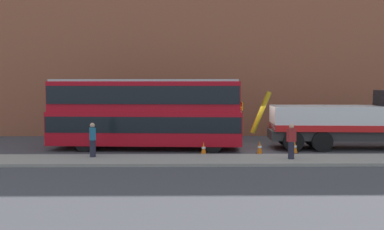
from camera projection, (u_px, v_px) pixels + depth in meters
name	position (u px, v px, depth m)	size (l,w,h in m)	color
ground_plane	(255.00, 149.00, 25.61)	(120.00, 120.00, 0.00)	#424247
near_kerb	(268.00, 160.00, 21.41)	(60.00, 2.80, 0.15)	gray
building_facade	(241.00, 25.00, 31.87)	(60.00, 1.50, 16.00)	#935138
recovery_tow_truck	(356.00, 119.00, 25.34)	(10.21, 3.15, 3.67)	#2D2D2D
double_decker_bus	(146.00, 111.00, 25.18)	(11.15, 3.18, 4.06)	#B70C19
pedestrian_onlooker	(93.00, 140.00, 21.82)	(0.39, 0.47, 1.71)	#232333
pedestrian_bystander	(291.00, 142.00, 21.22)	(0.45, 0.37, 1.71)	#232333
traffic_cone_near_bus	(204.00, 149.00, 23.30)	(0.36, 0.36, 0.72)	orange
traffic_cone_midway	(260.00, 148.00, 23.60)	(0.36, 0.36, 0.72)	orange
traffic_cone_near_truck	(295.00, 147.00, 23.78)	(0.36, 0.36, 0.72)	orange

